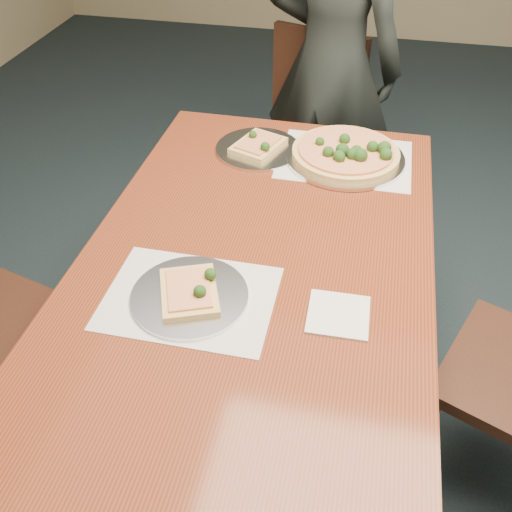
% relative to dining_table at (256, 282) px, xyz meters
% --- Properties ---
extents(ground, '(8.00, 8.00, 0.00)m').
position_rel_dining_table_xyz_m(ground, '(0.45, -0.13, -0.66)').
color(ground, black).
rests_on(ground, ground).
extents(dining_table, '(0.90, 1.50, 0.75)m').
position_rel_dining_table_xyz_m(dining_table, '(0.00, 0.00, 0.00)').
color(dining_table, '#592211').
rests_on(dining_table, ground).
extents(chair_far, '(0.53, 0.53, 0.91)m').
position_rel_dining_table_xyz_m(chair_far, '(-0.03, 1.14, -0.14)').
color(chair_far, black).
rests_on(chair_far, ground).
extents(diner, '(0.66, 0.53, 1.60)m').
position_rel_dining_table_xyz_m(diner, '(0.06, 1.18, 0.14)').
color(diner, black).
rests_on(diner, ground).
extents(placemat_main, '(0.42, 0.32, 0.00)m').
position_rel_dining_table_xyz_m(placemat_main, '(0.18, 0.53, 0.09)').
color(placemat_main, white).
rests_on(placemat_main, dining_table).
extents(placemat_near, '(0.40, 0.30, 0.00)m').
position_rel_dining_table_xyz_m(placemat_near, '(-0.12, -0.18, 0.09)').
color(placemat_near, white).
rests_on(placemat_near, dining_table).
extents(pizza_pan, '(0.38, 0.38, 0.08)m').
position_rel_dining_table_xyz_m(pizza_pan, '(0.18, 0.53, 0.12)').
color(pizza_pan, silver).
rests_on(pizza_pan, dining_table).
extents(slice_plate_near, '(0.28, 0.28, 0.06)m').
position_rel_dining_table_xyz_m(slice_plate_near, '(-0.12, -0.18, 0.11)').
color(slice_plate_near, silver).
rests_on(slice_plate_near, dining_table).
extents(slice_plate_far, '(0.28, 0.28, 0.06)m').
position_rel_dining_table_xyz_m(slice_plate_far, '(-0.11, 0.53, 0.10)').
color(slice_plate_far, silver).
rests_on(slice_plate_far, dining_table).
extents(napkin, '(0.14, 0.14, 0.01)m').
position_rel_dining_table_xyz_m(napkin, '(0.23, -0.17, 0.09)').
color(napkin, white).
rests_on(napkin, dining_table).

